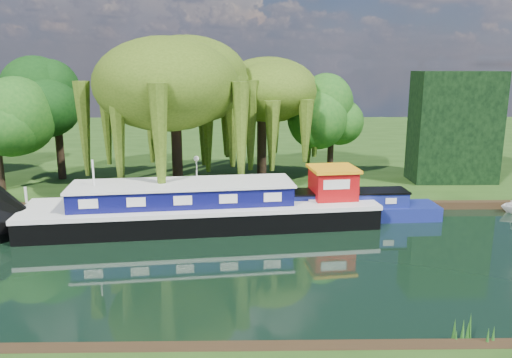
{
  "coord_description": "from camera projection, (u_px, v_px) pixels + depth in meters",
  "views": [
    {
      "loc": [
        3.91,
        -22.02,
        8.91
      ],
      "look_at": [
        4.36,
        4.52,
        2.8
      ],
      "focal_mm": 35.0,
      "sensor_mm": 36.0,
      "label": 1
    }
  ],
  "objects": [
    {
      "name": "ground",
      "position": [
        165.0,
        259.0,
        23.39
      ],
      "size": [
        120.0,
        120.0,
        0.0
      ],
      "primitive_type": "plane",
      "color": "black"
    },
    {
      "name": "far_bank",
      "position": [
        213.0,
        143.0,
        56.47
      ],
      "size": [
        120.0,
        52.0,
        0.45
      ],
      "primitive_type": "cube",
      "color": "#1D3B10",
      "rests_on": "ground"
    },
    {
      "name": "dutch_barge",
      "position": [
        206.0,
        208.0,
        28.1
      ],
      "size": [
        19.87,
        6.74,
        4.11
      ],
      "rotation": [
        0.0,
        0.0,
        0.12
      ],
      "color": "black",
      "rests_on": "ground"
    },
    {
      "name": "narrowboat",
      "position": [
        330.0,
        208.0,
        29.27
      ],
      "size": [
        12.88,
        2.83,
        1.86
      ],
      "rotation": [
        0.0,
        0.0,
        0.06
      ],
      "color": "navy",
      "rests_on": "ground"
    },
    {
      "name": "willow_left",
      "position": [
        175.0,
        86.0,
        32.21
      ],
      "size": [
        8.19,
        8.19,
        9.82
      ],
      "color": "black",
      "rests_on": "far_bank"
    },
    {
      "name": "willow_right",
      "position": [
        262.0,
        100.0,
        36.27
      ],
      "size": [
        6.68,
        6.68,
        8.14
      ],
      "color": "black",
      "rests_on": "far_bank"
    },
    {
      "name": "tree_far_mid",
      "position": [
        56.0,
        103.0,
        36.59
      ],
      "size": [
        5.05,
        5.05,
        8.27
      ],
      "color": "black",
      "rests_on": "far_bank"
    },
    {
      "name": "tree_far_right",
      "position": [
        332.0,
        117.0,
        37.46
      ],
      "size": [
        4.1,
        4.1,
        6.71
      ],
      "color": "black",
      "rests_on": "far_bank"
    },
    {
      "name": "conifer_hedge",
      "position": [
        454.0,
        127.0,
        36.35
      ],
      "size": [
        6.0,
        3.0,
        8.0
      ],
      "primitive_type": "cube",
      "color": "black",
      "rests_on": "far_bank"
    },
    {
      "name": "lamppost",
      "position": [
        196.0,
        165.0,
        33.09
      ],
      "size": [
        0.36,
        0.36,
        2.56
      ],
      "color": "silver",
      "rests_on": "far_bank"
    },
    {
      "name": "mooring_posts",
      "position": [
        178.0,
        194.0,
        31.35
      ],
      "size": [
        19.16,
        0.16,
        1.0
      ],
      "color": "silver",
      "rests_on": "far_bank"
    },
    {
      "name": "reeds_near",
      "position": [
        341.0,
        331.0,
        16.0
      ],
      "size": [
        33.7,
        1.5,
        1.1
      ],
      "color": "#1A5115",
      "rests_on": "ground"
    }
  ]
}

